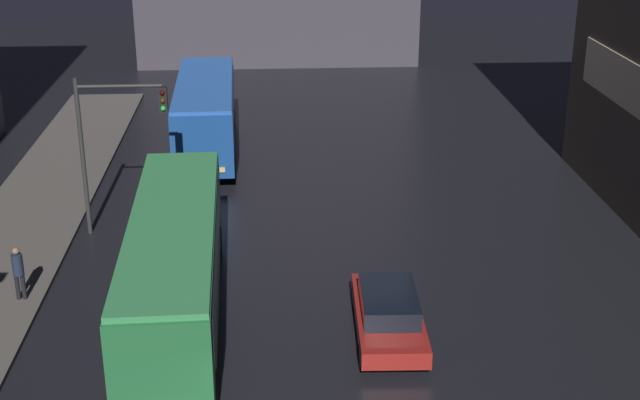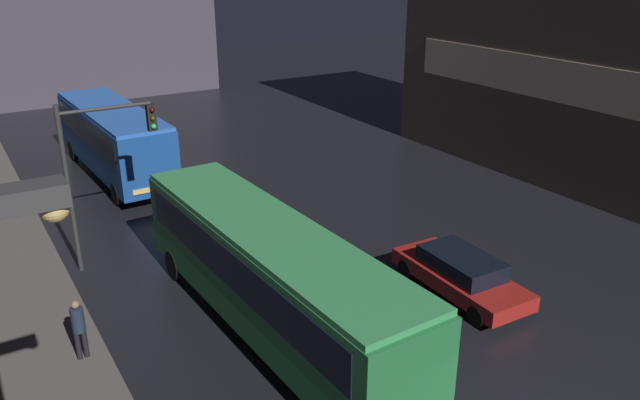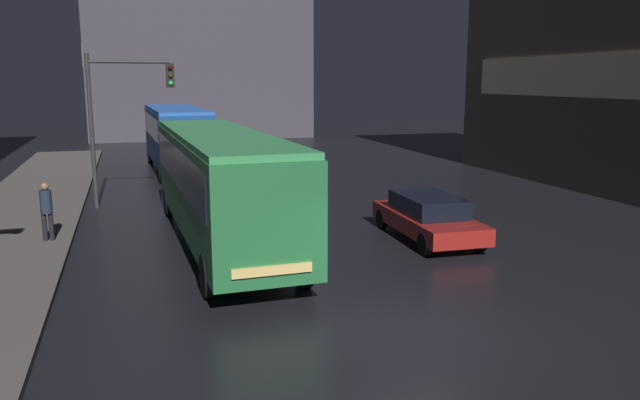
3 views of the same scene
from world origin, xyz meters
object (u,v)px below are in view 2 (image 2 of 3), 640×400
at_px(car_taxi, 461,273).
at_px(traffic_light_main, 100,156).
at_px(bus_far, 113,135).
at_px(pedestrian_near, 79,325).
at_px(bus_near, 270,268).

height_order(car_taxi, traffic_light_main, traffic_light_main).
bearing_deg(bus_far, pedestrian_near, 69.76).
relative_size(bus_near, traffic_light_main, 2.08).
bearing_deg(traffic_light_main, car_taxi, -42.34).
height_order(bus_far, car_taxi, bus_far).
bearing_deg(bus_near, pedestrian_near, -17.38).
distance_m(bus_far, pedestrian_near, 15.31).
height_order(bus_near, bus_far, bus_far).
xyz_separation_m(bus_near, traffic_light_main, (-2.67, 6.76, 1.86)).
xyz_separation_m(car_taxi, pedestrian_near, (-10.99, 2.60, 0.44)).
height_order(bus_near, traffic_light_main, traffic_light_main).
relative_size(bus_near, pedestrian_near, 6.97).
bearing_deg(bus_far, bus_near, 88.42).
distance_m(bus_far, car_taxi, 18.21).
height_order(bus_far, pedestrian_near, bus_far).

